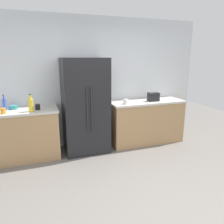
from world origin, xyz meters
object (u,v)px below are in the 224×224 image
at_px(bottle_a, 31,104).
at_px(cup_a, 38,107).
at_px(bottle_b, 4,104).
at_px(cup_c, 126,102).
at_px(bowl_a, 13,107).
at_px(refrigerator, 85,106).
at_px(cup_d, 3,111).
at_px(toaster, 153,97).

bearing_deg(bottle_a, cup_a, 44.50).
distance_m(bottle_b, cup_c, 2.22).
distance_m(cup_a, bowl_a, 0.45).
height_order(refrigerator, cup_d, refrigerator).
bearing_deg(cup_c, bowl_a, 172.15).
distance_m(toaster, cup_c, 0.68).
bearing_deg(bottle_a, refrigerator, 8.72).
distance_m(bottle_a, cup_a, 0.16).
bearing_deg(cup_d, toaster, 2.25).
xyz_separation_m(cup_a, cup_c, (1.66, -0.09, -0.00)).
xyz_separation_m(bottle_a, cup_d, (-0.44, -0.01, -0.08)).
bearing_deg(bottle_b, cup_d, -89.75).
bearing_deg(toaster, cup_a, -179.92).
bearing_deg(toaster, bottle_a, -177.51).
bearing_deg(bottle_b, toaster, -2.72).
height_order(toaster, cup_c, toaster).
xyz_separation_m(refrigerator, cup_d, (-1.41, -0.16, 0.06)).
bearing_deg(toaster, bowl_a, 175.94).
height_order(bottle_a, cup_d, bottle_a).
bearing_deg(bottle_b, cup_c, -5.90).
xyz_separation_m(bottle_b, cup_c, (2.20, -0.23, -0.06)).
height_order(bottle_a, cup_a, bottle_a).
distance_m(bottle_a, cup_c, 1.77).
bearing_deg(bottle_a, bowl_a, 135.37).
distance_m(bottle_a, bottle_b, 0.50).
distance_m(cup_c, cup_d, 2.20).
distance_m(bottle_a, bowl_a, 0.44).
height_order(refrigerator, bottle_a, refrigerator).
relative_size(cup_c, cup_d, 1.01).
xyz_separation_m(refrigerator, toaster, (1.46, -0.04, 0.10)).
relative_size(toaster, bowl_a, 1.55).
relative_size(toaster, cup_d, 2.34).
bearing_deg(refrigerator, bowl_a, 173.27).
distance_m(toaster, bowl_a, 2.75).
relative_size(toaster, bottle_b, 0.81).
height_order(cup_d, bowl_a, cup_d).
bearing_deg(bowl_a, refrigerator, -6.73).
bearing_deg(cup_c, bottle_b, 174.10).
relative_size(cup_a, cup_c, 1.03).
relative_size(cup_d, bowl_a, 0.66).
distance_m(bottle_b, cup_a, 0.56).
relative_size(bottle_b, bowl_a, 1.91).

